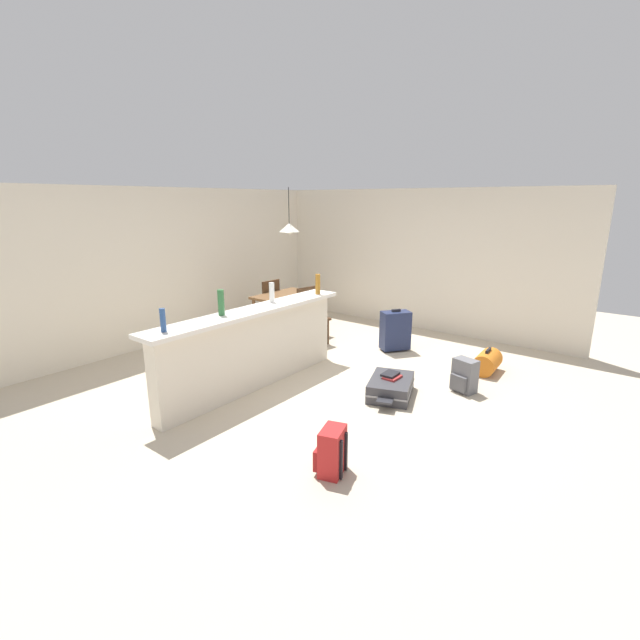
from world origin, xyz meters
TOP-DOWN VIEW (x-y plane):
  - ground_plane at (0.00, 0.00)m, footprint 13.00×13.00m
  - wall_back at (0.00, 3.05)m, footprint 6.60×0.10m
  - wall_right at (3.05, 0.30)m, footprint 0.10×6.00m
  - partition_half_wall at (-0.78, 0.49)m, footprint 2.80×0.20m
  - bar_countertop at (-0.78, 0.49)m, footprint 2.96×0.40m
  - bottle_blue at (-1.99, 0.49)m, footprint 0.06×0.06m
  - bottle_green at (-1.19, 0.55)m, footprint 0.07×0.07m
  - bottle_white at (-0.34, 0.57)m, footprint 0.07×0.07m
  - bottle_amber at (0.43, 0.42)m, footprint 0.07×0.07m
  - dining_table at (1.14, 1.61)m, footprint 1.10×0.80m
  - dining_chair_near_partition at (1.07, 1.06)m, footprint 0.45×0.45m
  - dining_chair_far_side at (1.18, 2.16)m, footprint 0.41×0.41m
  - pendant_lamp at (1.17, 1.59)m, footprint 0.34×0.34m
  - suitcase_flat_charcoal at (0.05, -1.01)m, footprint 0.89×0.70m
  - backpack_red at (-1.67, -1.39)m, footprint 0.32×0.30m
  - suitcase_upright_navy at (1.59, -0.22)m, footprint 0.50×0.46m
  - duffel_bag_orange at (1.53, -1.67)m, footprint 0.50×0.33m
  - backpack_grey at (0.72, -1.66)m, footprint 0.30×0.32m
  - book_stack at (0.08, -0.99)m, footprint 0.24×0.20m

SIDE VIEW (x-z plane):
  - ground_plane at x=0.00m, z-range -0.05..0.00m
  - suitcase_flat_charcoal at x=0.05m, z-range 0.00..0.22m
  - duffel_bag_orange at x=1.53m, z-range -0.02..0.32m
  - backpack_red at x=-1.67m, z-range -0.01..0.41m
  - backpack_grey at x=0.72m, z-range -0.01..0.41m
  - book_stack at x=0.08m, z-range 0.22..0.27m
  - suitcase_upright_navy at x=1.59m, z-range 0.00..0.67m
  - partition_half_wall at x=-0.78m, z-range 0.00..0.97m
  - dining_chair_near_partition at x=1.07m, z-range 0.05..0.98m
  - dining_chair_far_side at x=1.18m, z-range 0.05..0.98m
  - dining_table at x=1.14m, z-range 0.28..1.02m
  - bar_countertop at x=-0.78m, z-range 0.97..1.02m
  - bottle_blue at x=-1.99m, z-range 1.02..1.26m
  - bottle_white at x=-0.34m, z-range 1.02..1.27m
  - bottle_amber at x=0.43m, z-range 1.02..1.30m
  - bottle_green at x=-1.19m, z-range 1.02..1.31m
  - wall_back at x=0.00m, z-range 0.00..2.50m
  - wall_right at x=3.05m, z-range 0.00..2.50m
  - pendant_lamp at x=1.17m, z-range 1.49..2.24m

